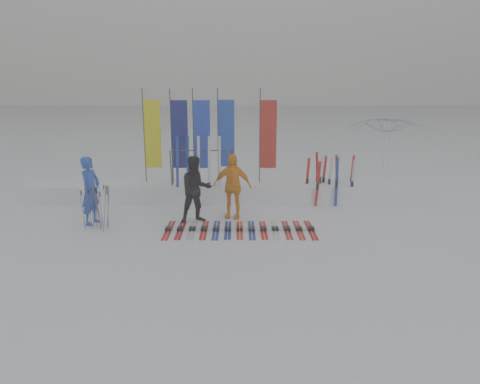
{
  "coord_description": "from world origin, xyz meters",
  "views": [
    {
      "loc": [
        0.13,
        -11.19,
        4.16
      ],
      "look_at": [
        0.2,
        1.6,
        1.0
      ],
      "focal_mm": 35.0,
      "sensor_mm": 36.0,
      "label": 1
    }
  ],
  "objects_px": {
    "person_black": "(196,189)",
    "ski_rack": "(202,162)",
    "person_yellow": "(232,186)",
    "tent_canopy": "(386,153)",
    "person_blue": "(91,191)",
    "ski_row": "(240,229)"
  },
  "relations": [
    {
      "from": "person_yellow",
      "to": "ski_row",
      "type": "bearing_deg",
      "value": -70.36
    },
    {
      "from": "person_yellow",
      "to": "person_black",
      "type": "bearing_deg",
      "value": -149.58
    },
    {
      "from": "person_yellow",
      "to": "ski_rack",
      "type": "height_order",
      "value": "person_yellow"
    },
    {
      "from": "tent_canopy",
      "to": "ski_row",
      "type": "bearing_deg",
      "value": -138.3
    },
    {
      "from": "ski_row",
      "to": "person_blue",
      "type": "bearing_deg",
      "value": 171.47
    },
    {
      "from": "person_yellow",
      "to": "ski_rack",
      "type": "distance_m",
      "value": 2.09
    },
    {
      "from": "ski_rack",
      "to": "ski_row",
      "type": "bearing_deg",
      "value": -67.29
    },
    {
      "from": "person_yellow",
      "to": "ski_row",
      "type": "distance_m",
      "value": 1.57
    },
    {
      "from": "person_blue",
      "to": "person_yellow",
      "type": "relative_size",
      "value": 1.0
    },
    {
      "from": "person_yellow",
      "to": "tent_canopy",
      "type": "xyz_separation_m",
      "value": [
        5.7,
        3.64,
        0.42
      ]
    },
    {
      "from": "tent_canopy",
      "to": "person_blue",
      "type": "bearing_deg",
      "value": -156.52
    },
    {
      "from": "tent_canopy",
      "to": "ski_row",
      "type": "distance_m",
      "value": 7.46
    },
    {
      "from": "person_yellow",
      "to": "tent_canopy",
      "type": "relative_size",
      "value": 0.63
    },
    {
      "from": "tent_canopy",
      "to": "ski_rack",
      "type": "height_order",
      "value": "tent_canopy"
    },
    {
      "from": "tent_canopy",
      "to": "ski_row",
      "type": "height_order",
      "value": "tent_canopy"
    },
    {
      "from": "person_black",
      "to": "tent_canopy",
      "type": "distance_m",
      "value": 7.88
    },
    {
      "from": "person_black",
      "to": "person_yellow",
      "type": "height_order",
      "value": "person_yellow"
    },
    {
      "from": "person_black",
      "to": "ski_rack",
      "type": "xyz_separation_m",
      "value": [
        0.02,
        2.18,
        0.41
      ]
    },
    {
      "from": "person_blue",
      "to": "ski_row",
      "type": "xyz_separation_m",
      "value": [
        4.28,
        -0.64,
        -0.95
      ]
    },
    {
      "from": "ski_row",
      "to": "tent_canopy",
      "type": "bearing_deg",
      "value": 41.7
    },
    {
      "from": "person_yellow",
      "to": "ski_rack",
      "type": "xyz_separation_m",
      "value": [
        -1.03,
        1.77,
        0.4
      ]
    },
    {
      "from": "person_black",
      "to": "ski_row",
      "type": "xyz_separation_m",
      "value": [
        1.28,
        -0.83,
        -0.94
      ]
    }
  ]
}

